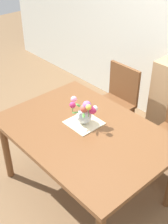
% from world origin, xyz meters
% --- Properties ---
extents(ground_plane, '(12.00, 12.00, 0.00)m').
position_xyz_m(ground_plane, '(0.00, 0.00, 0.00)').
color(ground_plane, brown).
extents(dining_table, '(1.48, 1.06, 0.74)m').
position_xyz_m(dining_table, '(0.00, 0.00, 0.65)').
color(dining_table, brown).
rests_on(dining_table, ground_plane).
extents(chair_left, '(0.42, 0.42, 0.90)m').
position_xyz_m(chair_left, '(-0.41, 0.87, 0.52)').
color(chair_left, brown).
rests_on(chair_left, ground_plane).
extents(placemat, '(0.28, 0.28, 0.01)m').
position_xyz_m(placemat, '(-0.08, 0.06, 0.75)').
color(placemat, beige).
rests_on(placemat, dining_table).
extents(flower_vase, '(0.23, 0.21, 0.24)m').
position_xyz_m(flower_vase, '(-0.07, 0.06, 0.86)').
color(flower_vase, silver).
rests_on(flower_vase, placemat).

